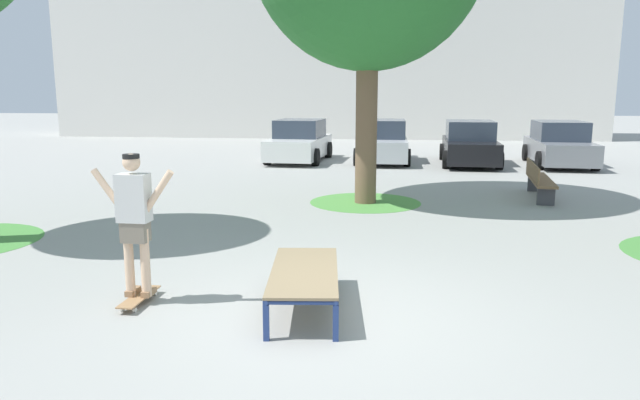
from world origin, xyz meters
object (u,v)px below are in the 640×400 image
at_px(skate_box, 304,273).
at_px(car_grey, 559,145).
at_px(car_white, 300,142).
at_px(park_bench, 538,179).
at_px(car_silver, 383,142).
at_px(skateboard, 139,297).
at_px(car_black, 470,144).
at_px(skater, 134,215).

bearing_deg(skate_box, car_grey, 65.05).
distance_m(car_white, park_bench, 9.63).
xyz_separation_m(skate_box, car_grey, (6.70, 14.41, 0.28)).
height_order(car_white, car_silver, same).
bearing_deg(skateboard, car_black, 68.58).
relative_size(car_silver, car_grey, 0.98).
distance_m(skater, car_white, 14.71).
relative_size(skateboard, car_silver, 0.19).
relative_size(skate_box, skater, 1.16).
bearing_deg(car_silver, car_grey, -3.28).
bearing_deg(car_black, park_bench, -83.34).
relative_size(skateboard, car_black, 0.19).
bearing_deg(car_grey, car_white, 178.76).
height_order(skate_box, car_silver, car_silver).
height_order(skateboard, car_silver, car_silver).
bearing_deg(car_white, car_black, -2.59).
bearing_deg(skate_box, park_bench, 60.19).
height_order(skater, car_black, skater).
bearing_deg(skate_box, skateboard, -177.04).
bearing_deg(car_black, car_silver, 172.01).
relative_size(car_silver, car_black, 0.98).
xyz_separation_m(skateboard, skater, (0.00, 0.00, 0.99)).
relative_size(skateboard, car_grey, 0.19).
bearing_deg(skate_box, skater, -177.09).
height_order(skate_box, skateboard, skate_box).
height_order(car_white, park_bench, car_white).
bearing_deg(car_grey, skate_box, -114.95).
bearing_deg(skate_box, car_black, 75.56).
xyz_separation_m(car_white, car_silver, (3.01, 0.15, 0.00)).
xyz_separation_m(car_silver, car_grey, (6.03, -0.35, 0.00)).
distance_m(skate_box, car_white, 14.79).
height_order(car_silver, park_bench, car_silver).
bearing_deg(car_grey, car_silver, 176.72).
distance_m(skate_box, skater, 2.08).
xyz_separation_m(car_silver, park_bench, (3.78, -6.98, -0.24)).
height_order(car_silver, car_grey, same).
distance_m(skateboard, park_bench, 10.17).
bearing_deg(car_white, car_grey, -1.24).
relative_size(skate_box, car_silver, 0.47).
distance_m(car_silver, park_bench, 7.94).
height_order(skateboard, park_bench, park_bench).
height_order(skateboard, car_grey, car_grey).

